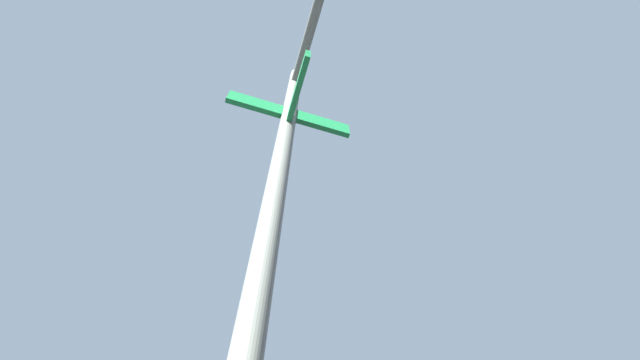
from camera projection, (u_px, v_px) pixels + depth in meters
The scene contains 0 objects.
Camera 1 is at (-5.87, -6.60, 1.65)m, focal length 25.40 mm.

